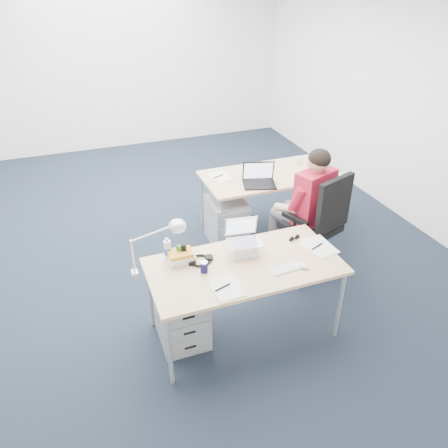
% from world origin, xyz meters
% --- Properties ---
extents(floor, '(7.00, 7.00, 0.00)m').
position_xyz_m(floor, '(0.00, 0.00, 0.00)').
color(floor, black).
rests_on(floor, ground).
extents(room, '(6.02, 7.02, 2.80)m').
position_xyz_m(room, '(0.00, 0.00, 1.71)').
color(room, white).
rests_on(room, ground).
extents(desk_near, '(1.60, 0.80, 0.73)m').
position_xyz_m(desk_near, '(0.23, -1.66, 0.68)').
color(desk_near, tan).
rests_on(desk_near, ground).
extents(desk_far, '(1.60, 0.80, 0.73)m').
position_xyz_m(desk_far, '(1.22, -0.09, 0.68)').
color(desk_far, tan).
rests_on(desk_far, ground).
extents(office_chair, '(0.93, 0.93, 1.15)m').
position_xyz_m(office_chair, '(1.28, -1.04, 0.32)').
color(office_chair, black).
rests_on(office_chair, ground).
extents(seated_person, '(0.58, 0.80, 1.35)m').
position_xyz_m(seated_person, '(1.22, -0.86, 0.68)').
color(seated_person, '#B11930').
rests_on(seated_person, ground).
extents(drawer_pedestal_near, '(0.40, 0.50, 0.55)m').
position_xyz_m(drawer_pedestal_near, '(-0.31, -1.55, 0.28)').
color(drawer_pedestal_near, '#A0A4A6').
rests_on(drawer_pedestal_near, ground).
extents(drawer_pedestal_far, '(0.40, 0.50, 0.55)m').
position_xyz_m(drawer_pedestal_far, '(0.62, -0.22, 0.28)').
color(drawer_pedestal_far, '#A0A4A6').
rests_on(drawer_pedestal_far, ground).
extents(silver_laptop, '(0.31, 0.26, 0.30)m').
position_xyz_m(silver_laptop, '(0.29, -1.51, 0.88)').
color(silver_laptop, silver).
rests_on(silver_laptop, desk_near).
extents(wireless_keyboard, '(0.27, 0.13, 0.01)m').
position_xyz_m(wireless_keyboard, '(0.51, -1.84, 0.74)').
color(wireless_keyboard, white).
rests_on(wireless_keyboard, desk_near).
extents(computer_mouse, '(0.08, 0.11, 0.04)m').
position_xyz_m(computer_mouse, '(0.66, -1.86, 0.75)').
color(computer_mouse, white).
rests_on(computer_mouse, desk_near).
extents(headphones, '(0.23, 0.18, 0.04)m').
position_xyz_m(headphones, '(-0.10, -1.50, 0.75)').
color(headphones, black).
rests_on(headphones, desk_near).
extents(can_koozie, '(0.07, 0.07, 0.10)m').
position_xyz_m(can_koozie, '(-0.11, -1.64, 0.78)').
color(can_koozie, '#14133B').
rests_on(can_koozie, desk_near).
extents(water_bottle, '(0.08, 0.08, 0.20)m').
position_xyz_m(water_bottle, '(-0.34, -1.36, 0.83)').
color(water_bottle, silver).
rests_on(water_bottle, desk_near).
extents(bear_figurine, '(0.09, 0.08, 0.15)m').
position_xyz_m(bear_figurine, '(-0.25, -1.41, 0.80)').
color(bear_figurine, '#22681B').
rests_on(bear_figurine, desk_near).
extents(book_stack, '(0.25, 0.21, 0.10)m').
position_xyz_m(book_stack, '(-0.25, -1.44, 0.78)').
color(book_stack, silver).
rests_on(book_stack, desk_near).
extents(cordless_phone, '(0.05, 0.04, 0.15)m').
position_xyz_m(cordless_phone, '(-0.22, -1.43, 0.81)').
color(cordless_phone, black).
rests_on(cordless_phone, desk_near).
extents(papers_left, '(0.22, 0.31, 0.01)m').
position_xyz_m(papers_left, '(-0.03, -1.90, 0.74)').
color(papers_left, '#F7EC8F').
rests_on(papers_left, desk_near).
extents(papers_right, '(0.25, 0.33, 0.01)m').
position_xyz_m(papers_right, '(0.94, -1.66, 0.74)').
color(papers_right, '#F7EC8F').
rests_on(papers_right, desk_near).
extents(sunglasses, '(0.13, 0.08, 0.03)m').
position_xyz_m(sunglasses, '(0.80, -1.47, 0.74)').
color(sunglasses, black).
rests_on(sunglasses, desk_near).
extents(desk_lamp, '(0.43, 0.19, 0.47)m').
position_xyz_m(desk_lamp, '(-0.51, -1.52, 0.97)').
color(desk_lamp, silver).
rests_on(desk_lamp, desk_near).
extents(dark_laptop, '(0.44, 0.43, 0.26)m').
position_xyz_m(dark_laptop, '(0.97, -0.33, 0.86)').
color(dark_laptop, black).
rests_on(dark_laptop, desk_far).
extents(far_cup, '(0.06, 0.06, 0.09)m').
position_xyz_m(far_cup, '(1.68, 0.07, 0.77)').
color(far_cup, white).
rests_on(far_cup, desk_far).
extents(far_papers, '(0.24, 0.32, 0.01)m').
position_xyz_m(far_papers, '(0.63, 0.04, 0.73)').
color(far_papers, white).
rests_on(far_papers, desk_far).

